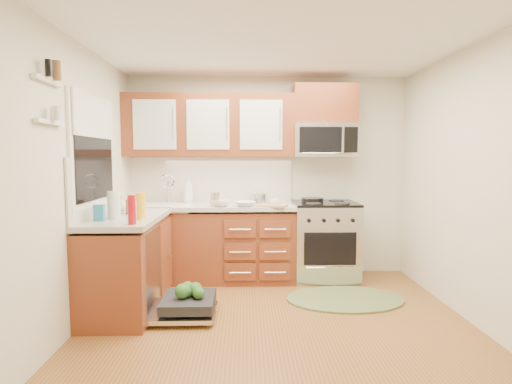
{
  "coord_description": "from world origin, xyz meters",
  "views": [
    {
      "loc": [
        -0.28,
        -3.35,
        1.49
      ],
      "look_at": [
        -0.17,
        0.85,
        1.13
      ],
      "focal_mm": 28.0,
      "sensor_mm": 36.0,
      "label": 1
    }
  ],
  "objects_px": {
    "range": "(325,241)",
    "microwave": "(324,140)",
    "bowl_b": "(220,203)",
    "bowl_a": "(245,204)",
    "cup": "(274,203)",
    "rug": "(345,299)",
    "upper_cabinets": "(209,126)",
    "sink": "(165,215)",
    "stock_pot": "(258,198)",
    "cutting_board": "(273,206)",
    "dishwasher": "(185,306)",
    "skillet": "(312,200)",
    "paper_towel_roll": "(114,205)"
  },
  "relations": [
    {
      "from": "bowl_a",
      "to": "bowl_b",
      "type": "height_order",
      "value": "bowl_b"
    },
    {
      "from": "bowl_b",
      "to": "cup",
      "type": "bearing_deg",
      "value": 0.0
    },
    {
      "from": "sink",
      "to": "stock_pot",
      "type": "height_order",
      "value": "stock_pot"
    },
    {
      "from": "skillet",
      "to": "bowl_a",
      "type": "bearing_deg",
      "value": -165.09
    },
    {
      "from": "cutting_board",
      "to": "sink",
      "type": "bearing_deg",
      "value": 171.1
    },
    {
      "from": "bowl_b",
      "to": "upper_cabinets",
      "type": "bearing_deg",
      "value": 113.49
    },
    {
      "from": "range",
      "to": "bowl_b",
      "type": "relative_size",
      "value": 3.99
    },
    {
      "from": "microwave",
      "to": "bowl_b",
      "type": "relative_size",
      "value": 3.19
    },
    {
      "from": "rug",
      "to": "cutting_board",
      "type": "xyz_separation_m",
      "value": [
        -0.73,
        0.52,
        0.93
      ]
    },
    {
      "from": "microwave",
      "to": "sink",
      "type": "relative_size",
      "value": 1.23
    },
    {
      "from": "bowl_b",
      "to": "microwave",
      "type": "bearing_deg",
      "value": 13.35
    },
    {
      "from": "paper_towel_roll",
      "to": "bowl_b",
      "type": "relative_size",
      "value": 1.07
    },
    {
      "from": "dishwasher",
      "to": "bowl_b",
      "type": "xyz_separation_m",
      "value": [
        0.28,
        0.95,
        0.86
      ]
    },
    {
      "from": "microwave",
      "to": "bowl_a",
      "type": "relative_size",
      "value": 3.24
    },
    {
      "from": "range",
      "to": "microwave",
      "type": "bearing_deg",
      "value": 90.0
    },
    {
      "from": "paper_towel_roll",
      "to": "bowl_a",
      "type": "xyz_separation_m",
      "value": [
        1.22,
        0.89,
        -0.1
      ]
    },
    {
      "from": "skillet",
      "to": "bowl_a",
      "type": "relative_size",
      "value": 1.14
    },
    {
      "from": "paper_towel_roll",
      "to": "cup",
      "type": "distance_m",
      "value": 1.8
    },
    {
      "from": "upper_cabinets",
      "to": "bowl_b",
      "type": "distance_m",
      "value": 0.98
    },
    {
      "from": "range",
      "to": "rug",
      "type": "xyz_separation_m",
      "value": [
        0.08,
        -0.73,
        -0.46
      ]
    },
    {
      "from": "range",
      "to": "sink",
      "type": "xyz_separation_m",
      "value": [
        -1.93,
        -0.01,
        0.33
      ]
    },
    {
      "from": "cutting_board",
      "to": "bowl_a",
      "type": "distance_m",
      "value": 0.32
    },
    {
      "from": "range",
      "to": "cutting_board",
      "type": "relative_size",
      "value": 3.01
    },
    {
      "from": "cup",
      "to": "rug",
      "type": "bearing_deg",
      "value": -37.97
    },
    {
      "from": "cutting_board",
      "to": "bowl_a",
      "type": "xyz_separation_m",
      "value": [
        -0.32,
        0.03,
        0.02
      ]
    },
    {
      "from": "skillet",
      "to": "cup",
      "type": "xyz_separation_m",
      "value": [
        -0.48,
        -0.22,
        -0.01
      ]
    },
    {
      "from": "upper_cabinets",
      "to": "range",
      "type": "height_order",
      "value": "upper_cabinets"
    },
    {
      "from": "cutting_board",
      "to": "paper_towel_roll",
      "type": "relative_size",
      "value": 1.24
    },
    {
      "from": "skillet",
      "to": "dishwasher",
      "type": "bearing_deg",
      "value": -139.94
    },
    {
      "from": "rug",
      "to": "skillet",
      "type": "relative_size",
      "value": 4.61
    },
    {
      "from": "cutting_board",
      "to": "bowl_b",
      "type": "bearing_deg",
      "value": 177.19
    },
    {
      "from": "range",
      "to": "paper_towel_roll",
      "type": "height_order",
      "value": "paper_towel_roll"
    },
    {
      "from": "range",
      "to": "bowl_b",
      "type": "distance_m",
      "value": 1.37
    },
    {
      "from": "sink",
      "to": "skillet",
      "type": "xyz_separation_m",
      "value": [
        1.78,
        0.05,
        0.18
      ]
    },
    {
      "from": "dishwasher",
      "to": "cutting_board",
      "type": "height_order",
      "value": "cutting_board"
    },
    {
      "from": "microwave",
      "to": "rug",
      "type": "height_order",
      "value": "microwave"
    },
    {
      "from": "dishwasher",
      "to": "paper_towel_roll",
      "type": "height_order",
      "value": "paper_towel_roll"
    },
    {
      "from": "range",
      "to": "stock_pot",
      "type": "xyz_separation_m",
      "value": [
        -0.81,
        0.15,
        0.51
      ]
    },
    {
      "from": "upper_cabinets",
      "to": "dishwasher",
      "type": "distance_m",
      "value": 2.19
    },
    {
      "from": "range",
      "to": "stock_pot",
      "type": "height_order",
      "value": "stock_pot"
    },
    {
      "from": "range",
      "to": "bowl_b",
      "type": "height_order",
      "value": "bowl_b"
    },
    {
      "from": "range",
      "to": "cutting_board",
      "type": "height_order",
      "value": "range"
    },
    {
      "from": "skillet",
      "to": "bowl_a",
      "type": "distance_m",
      "value": 0.85
    },
    {
      "from": "microwave",
      "to": "bowl_a",
      "type": "distance_m",
      "value": 1.26
    },
    {
      "from": "rug",
      "to": "bowl_a",
      "type": "distance_m",
      "value": 1.52
    },
    {
      "from": "paper_towel_roll",
      "to": "bowl_a",
      "type": "relative_size",
      "value": 1.08
    },
    {
      "from": "sink",
      "to": "skillet",
      "type": "bearing_deg",
      "value": 1.56
    },
    {
      "from": "stock_pot",
      "to": "cutting_board",
      "type": "distance_m",
      "value": 0.39
    },
    {
      "from": "range",
      "to": "dishwasher",
      "type": "height_order",
      "value": "range"
    },
    {
      "from": "sink",
      "to": "microwave",
      "type": "bearing_deg",
      "value": 3.85
    }
  ]
}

